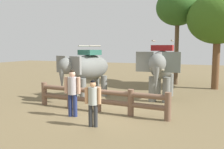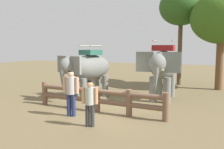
{
  "view_description": "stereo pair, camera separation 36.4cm",
  "coord_description": "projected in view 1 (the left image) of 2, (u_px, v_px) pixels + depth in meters",
  "views": [
    {
      "loc": [
        4.22,
        -8.95,
        2.66
      ],
      "look_at": [
        0.0,
        1.35,
        1.4
      ],
      "focal_mm": 38.38,
      "sensor_mm": 36.0,
      "label": 1
    },
    {
      "loc": [
        4.55,
        -8.81,
        2.66
      ],
      "look_at": [
        0.0,
        1.35,
        1.4
      ],
      "focal_mm": 38.38,
      "sensor_mm": 36.0,
      "label": 2
    }
  ],
  "objects": [
    {
      "name": "elephant_near_left",
      "position": [
        87.0,
        69.0,
        12.49
      ],
      "size": [
        2.33,
        3.3,
        2.77
      ],
      "color": "slate",
      "rests_on": "ground"
    },
    {
      "name": "tree_back_center",
      "position": [
        218.0,
        19.0,
        14.88
      ],
      "size": [
        3.76,
        3.76,
        6.07
      ],
      "color": "brown",
      "rests_on": "ground"
    },
    {
      "name": "log_fence",
      "position": [
        98.0,
        97.0,
        9.91
      ],
      "size": [
        5.99,
        0.59,
        1.05
      ],
      "color": "brown",
      "rests_on": "ground"
    },
    {
      "name": "ground_plane",
      "position": [
        100.0,
        111.0,
        10.12
      ],
      "size": [
        60.0,
        60.0,
        0.0
      ],
      "primitive_type": "plane",
      "color": "brown"
    },
    {
      "name": "tourist_woman_in_black",
      "position": [
        93.0,
        100.0,
        7.97
      ],
      "size": [
        0.55,
        0.37,
        1.59
      ],
      "color": "#2F3134",
      "rests_on": "ground"
    },
    {
      "name": "tree_far_left",
      "position": [
        178.0,
        8.0,
        16.68
      ],
      "size": [
        3.0,
        3.0,
        6.73
      ],
      "color": "brown",
      "rests_on": "ground"
    },
    {
      "name": "tourist_man_in_blue",
      "position": [
        72.0,
        90.0,
        9.16
      ],
      "size": [
        0.63,
        0.41,
        1.82
      ],
      "color": "navy",
      "rests_on": "ground"
    },
    {
      "name": "elephant_center",
      "position": [
        161.0,
        66.0,
        12.12
      ],
      "size": [
        2.02,
        3.54,
        3.04
      ],
      "color": "slate",
      "rests_on": "ground"
    }
  ]
}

